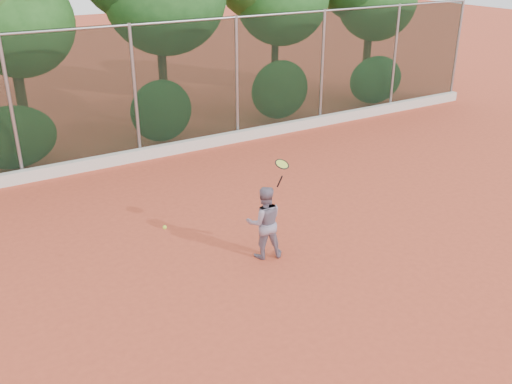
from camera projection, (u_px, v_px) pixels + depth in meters
ground at (286, 278)px, 9.85m from camera, size 80.00×80.00×0.00m
concrete_curb at (143, 154)px, 15.12m from camera, size 24.00×0.20×0.30m
tennis_player at (264, 222)px, 10.27m from camera, size 0.81×0.71×1.38m
chainlink_fence at (135, 89)px, 14.57m from camera, size 24.09×0.09×3.50m
tennis_racket at (282, 166)px, 9.97m from camera, size 0.31×0.30×0.54m
tennis_ball_in_flight at (165, 227)px, 8.85m from camera, size 0.07×0.07×0.07m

